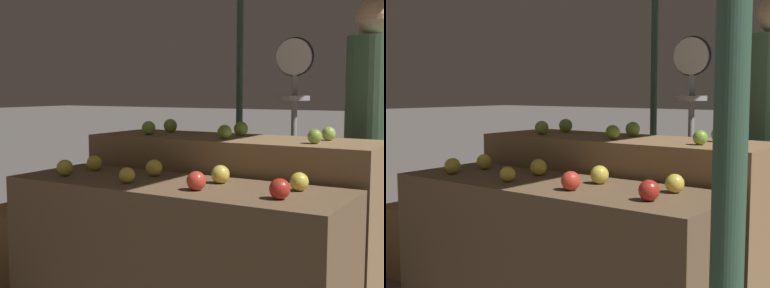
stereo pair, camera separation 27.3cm
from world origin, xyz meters
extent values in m
cylinder|color=#33513D|center=(1.16, -0.83, 1.25)|extent=(0.07, 0.07, 2.50)
cylinder|color=#33513D|center=(-1.16, 3.02, 1.25)|extent=(0.07, 0.07, 2.50)
cube|color=brown|center=(0.00, 0.00, 0.41)|extent=(1.62, 0.55, 0.81)
cube|color=olive|center=(0.00, 0.60, 0.49)|extent=(1.62, 0.55, 0.98)
sphere|color=gold|center=(-0.57, -0.11, 0.85)|extent=(0.08, 0.08, 0.08)
sphere|color=yellow|center=(-0.18, -0.11, 0.85)|extent=(0.07, 0.07, 0.07)
sphere|color=red|center=(0.19, -0.11, 0.85)|extent=(0.08, 0.08, 0.08)
sphere|color=#AD281E|center=(0.56, -0.10, 0.85)|extent=(0.08, 0.08, 0.08)
sphere|color=yellow|center=(-0.56, 0.10, 0.85)|extent=(0.08, 0.08, 0.08)
sphere|color=yellow|center=(-0.19, 0.11, 0.85)|extent=(0.08, 0.08, 0.08)
sphere|color=gold|center=(0.19, 0.10, 0.85)|extent=(0.08, 0.08, 0.08)
sphere|color=gold|center=(0.56, 0.11, 0.85)|extent=(0.08, 0.08, 0.08)
sphere|color=#8EB247|center=(-0.50, 0.49, 1.02)|extent=(0.08, 0.08, 0.08)
sphere|color=#84AD3D|center=(0.01, 0.48, 1.01)|extent=(0.08, 0.08, 0.08)
sphere|color=#7AA338|center=(0.50, 0.49, 1.01)|extent=(0.07, 0.07, 0.07)
sphere|color=#8EB247|center=(-0.49, 0.71, 1.02)|extent=(0.08, 0.08, 0.08)
sphere|color=#84AD3D|center=(-0.01, 0.72, 1.02)|extent=(0.08, 0.08, 0.08)
sphere|color=#8EB247|center=(0.51, 0.70, 1.01)|extent=(0.07, 0.07, 0.07)
cylinder|color=#99999E|center=(0.16, 1.13, 0.73)|extent=(0.04, 0.04, 1.46)
cylinder|color=black|center=(0.16, 1.12, 1.44)|extent=(0.24, 0.01, 0.24)
cylinder|color=silver|center=(0.16, 1.11, 1.44)|extent=(0.22, 0.02, 0.22)
cylinder|color=#99999E|center=(0.16, 1.11, 1.26)|extent=(0.01, 0.01, 0.14)
cylinder|color=#99999E|center=(0.16, 1.11, 1.19)|extent=(0.20, 0.20, 0.03)
cube|color=#2D2D38|center=(0.57, 1.36, 0.42)|extent=(0.25, 0.16, 0.84)
cube|color=#9E7547|center=(-1.40, 0.33, 0.23)|extent=(0.47, 0.47, 0.47)
camera|label=1|loc=(1.34, -2.03, 1.23)|focal=50.00mm
camera|label=2|loc=(1.56, -1.87, 1.23)|focal=50.00mm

